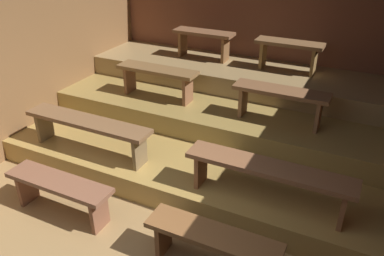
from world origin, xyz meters
TOP-DOWN VIEW (x-y plane):
  - ground at (0.00, 2.33)m, footprint 5.90×5.46m
  - wall_back at (0.00, 4.69)m, footprint 5.90×0.06m
  - wall_left at (-2.58, 2.33)m, footprint 0.06×5.46m
  - platform_lower at (0.00, 2.96)m, footprint 5.10×3.40m
  - platform_middle at (0.00, 3.54)m, footprint 5.10×2.24m
  - platform_upper at (0.00, 4.04)m, footprint 5.10×1.24m
  - bench_floor_left at (-0.96, 0.72)m, footprint 1.34×0.34m
  - bench_floor_right at (0.96, 0.72)m, footprint 1.34×0.34m
  - bench_lower_left at (-1.22, 1.60)m, footprint 1.84×0.34m
  - bench_lower_right at (1.22, 1.60)m, footprint 1.84×0.34m
  - bench_middle_left at (-0.96, 2.98)m, footprint 1.28×0.34m
  - bench_middle_right at (0.96, 2.98)m, footprint 1.28×0.34m
  - bench_upper_left at (-0.74, 4.19)m, footprint 1.06×0.34m
  - bench_upper_right at (0.74, 4.19)m, footprint 1.06×0.34m

SIDE VIEW (x-z plane):
  - ground at x=0.00m, z-range -0.08..0.00m
  - platform_lower at x=0.00m, z-range 0.00..0.32m
  - bench_floor_left at x=-0.96m, z-range 0.14..0.62m
  - bench_floor_right at x=0.96m, z-range 0.14..0.62m
  - platform_middle at x=0.00m, z-range 0.32..0.63m
  - bench_lower_left at x=-1.22m, z-range 0.47..0.95m
  - bench_lower_right at x=1.22m, z-range 0.47..0.95m
  - platform_upper at x=0.00m, z-range 0.63..0.95m
  - bench_middle_left at x=-0.96m, z-range 0.77..1.25m
  - bench_middle_right at x=0.96m, z-range 0.77..1.25m
  - wall_back at x=0.00m, z-range 0.00..2.52m
  - wall_left at x=-2.58m, z-range 0.00..2.52m
  - bench_upper_left at x=-0.74m, z-range 1.07..1.55m
  - bench_upper_right at x=0.74m, z-range 1.07..1.55m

